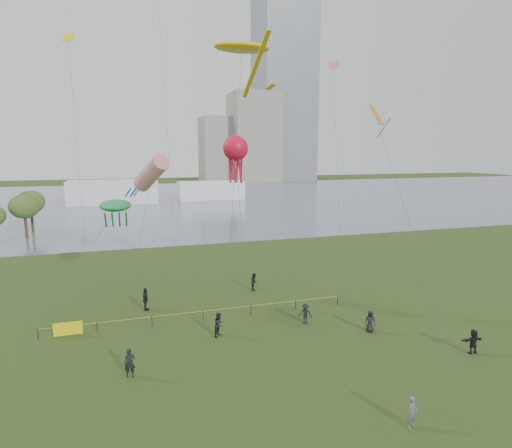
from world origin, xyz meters
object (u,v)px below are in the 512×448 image
object	(u,v)px
fence	(123,322)
kite_stingray	(242,48)
kite_octopus	(236,149)
kite_flyer	(412,412)

from	to	relation	value
fence	kite_stingray	world-z (taller)	kite_stingray
kite_octopus	kite_flyer	bearing A→B (deg)	-86.46
kite_flyer	kite_stingray	xyz separation A→B (m)	(-2.04, 23.48, 21.76)
kite_stingray	kite_octopus	world-z (taller)	kite_stingray
fence	kite_octopus	xyz separation A→B (m)	(9.68, 3.00, 12.99)
kite_flyer	kite_octopus	distance (m)	23.51
fence	kite_flyer	size ratio (longest dim) A/B	14.74
kite_flyer	kite_octopus	world-z (taller)	kite_octopus
kite_stingray	kite_octopus	xyz separation A→B (m)	(-1.75, -4.07, -9.03)
fence	kite_flyer	world-z (taller)	kite_flyer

